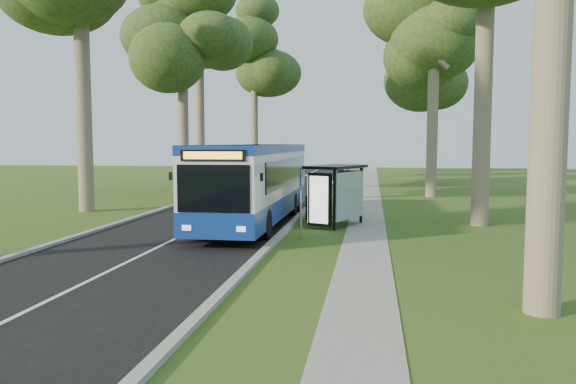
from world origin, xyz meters
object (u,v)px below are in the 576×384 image
Objects in this scene: car_silver at (239,174)px; bus_shelter at (339,184)px; bus at (255,183)px; litter_bin at (312,208)px; bus_stop_sign at (301,194)px; car_white at (214,175)px.

bus_shelter is at bearing -82.70° from car_silver.
litter_bin is at bearing 33.01° from bus.
bus_stop_sign reaches higher than car_silver.
bus is 24.69m from car_silver.
bus_stop_sign is 3.11m from bus_shelter.
bus_stop_sign is (2.31, -3.37, -0.12)m from bus.
bus is 2.66× the size of car_white.
bus_stop_sign is at bearing -55.34° from bus.
bus_stop_sign is 4.89m from litter_bin.
car_white reaches higher than car_silver.
bus reaches higher than car_silver.
bus_stop_sign reaches higher than car_white.
litter_bin is at bearing -83.78° from car_silver.
litter_bin is (2.19, 1.41, -1.16)m from bus.
bus_shelter reaches higher than litter_bin.
bus_shelter is 2.56m from litter_bin.
bus_stop_sign is 2.43× the size of litter_bin.
car_silver is (-9.86, 24.31, -1.01)m from bus_shelter.
bus_shelter is 0.69× the size of car_white.
car_white is at bearing 142.11° from bus_shelter.
litter_bin is at bearing 84.79° from bus_stop_sign.
bus_shelter is (1.13, 2.89, 0.14)m from bus_stop_sign.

